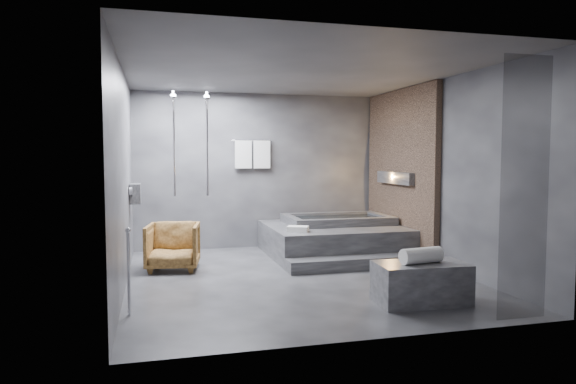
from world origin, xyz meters
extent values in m
plane|color=#28292B|center=(0.00, 0.00, 0.00)|extent=(5.00, 5.00, 0.00)
cube|color=#444446|center=(0.00, 0.00, 2.80)|extent=(4.50, 5.00, 0.04)
cube|color=#323236|center=(0.00, 2.50, 1.40)|extent=(4.50, 0.04, 2.80)
cube|color=#323236|center=(0.00, -2.50, 1.40)|extent=(4.50, 0.04, 2.80)
cube|color=#323236|center=(-2.25, 0.00, 1.40)|extent=(0.04, 5.00, 2.80)
cube|color=#323236|center=(2.25, 0.00, 1.40)|extent=(0.04, 5.00, 2.80)
cube|color=#937056|center=(2.19, 1.25, 1.40)|extent=(0.10, 2.40, 2.78)
cube|color=#FF9938|center=(2.11, 1.25, 1.30)|extent=(0.14, 1.20, 0.20)
cube|color=slate|center=(-2.16, 1.40, 1.10)|extent=(0.16, 0.42, 0.30)
imported|color=beige|center=(-2.15, 1.30, 1.05)|extent=(0.08, 0.08, 0.21)
imported|color=beige|center=(-2.15, 1.50, 1.03)|extent=(0.07, 0.07, 0.15)
cylinder|color=silver|center=(-1.00, 2.05, 1.90)|extent=(0.04, 0.04, 1.80)
cylinder|color=silver|center=(-1.55, 2.05, 1.90)|extent=(0.04, 0.04, 1.80)
cylinder|color=silver|center=(-0.15, 2.44, 1.95)|extent=(0.75, 0.02, 0.02)
cube|color=white|center=(-0.32, 2.42, 1.70)|extent=(0.30, 0.06, 0.50)
cube|color=white|center=(0.02, 2.42, 1.70)|extent=(0.30, 0.06, 0.50)
cylinder|color=silver|center=(-2.15, -1.20, 0.45)|extent=(0.04, 0.04, 0.90)
cube|color=black|center=(1.65, -2.45, 1.35)|extent=(0.55, 0.01, 2.60)
cube|color=#2D2D2F|center=(1.05, 1.45, 0.25)|extent=(2.20, 2.00, 0.50)
cube|color=#2D2D2F|center=(1.05, 0.27, 0.09)|extent=(2.20, 0.36, 0.18)
cube|color=#353538|center=(1.04, -1.56, 0.23)|extent=(1.05, 0.62, 0.46)
imported|color=#4B2F12|center=(-1.63, 0.92, 0.34)|extent=(0.85, 0.87, 0.69)
cylinder|color=white|center=(1.03, -1.57, 0.55)|extent=(0.52, 0.25, 0.18)
cube|color=silver|center=(0.27, 0.87, 0.54)|extent=(0.38, 0.34, 0.08)
camera|label=1|loc=(-1.87, -6.73, 1.67)|focal=32.00mm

